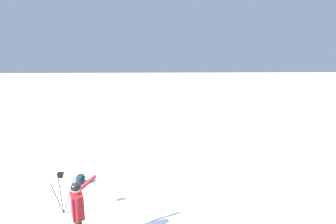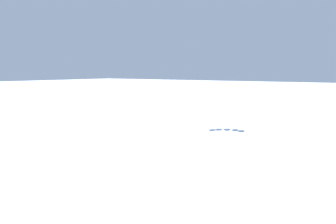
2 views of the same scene
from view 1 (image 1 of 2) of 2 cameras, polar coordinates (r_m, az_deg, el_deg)
name	(u,v)px [view 1 (image 1 of 2)]	position (r m, az deg, el deg)	size (l,w,h in m)	color
snowboarder	(78,209)	(6.75, -20.06, -20.18)	(0.65, 0.63, 1.78)	black
camera_tripod	(61,184)	(8.36, -23.37, -15.08)	(0.69, 0.62, 1.35)	#262628
gear_bag_small	(80,179)	(10.39, -19.56, -14.35)	(0.53, 0.41, 0.35)	#192833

